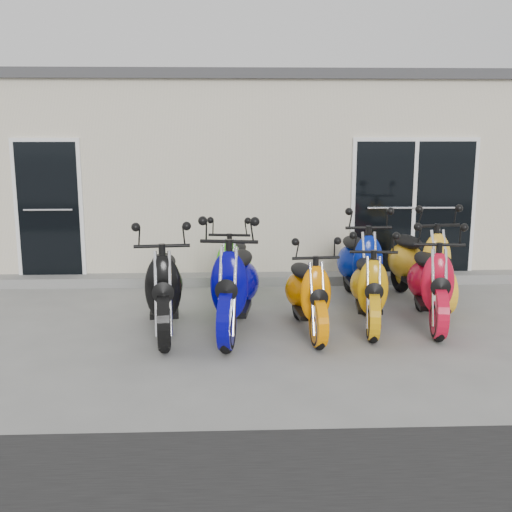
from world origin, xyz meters
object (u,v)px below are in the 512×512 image
(scooter_front_black, at_px, (163,276))
(scooter_back_yellow, at_px, (420,252))
(scooter_front_blue, at_px, (235,273))
(scooter_front_orange_a, at_px, (308,283))
(scooter_back_blue, at_px, (360,254))
(scooter_back_green, at_px, (233,258))
(scooter_front_orange_b, at_px, (369,277))
(scooter_front_red, at_px, (431,272))

(scooter_front_black, height_order, scooter_back_yellow, scooter_back_yellow)
(scooter_front_blue, bearing_deg, scooter_front_orange_a, 5.62)
(scooter_back_yellow, bearing_deg, scooter_back_blue, 169.48)
(scooter_front_black, bearing_deg, scooter_back_yellow, 13.97)
(scooter_back_green, xyz_separation_m, scooter_back_yellow, (2.64, -0.12, 0.09))
(scooter_front_black, height_order, scooter_front_orange_b, scooter_front_black)
(scooter_back_green, bearing_deg, scooter_front_black, -115.04)
(scooter_back_blue, bearing_deg, scooter_front_black, -156.32)
(scooter_front_orange_b, height_order, scooter_back_green, scooter_back_green)
(scooter_back_yellow, bearing_deg, scooter_front_red, -107.93)
(scooter_front_orange_b, xyz_separation_m, scooter_back_blue, (0.10, 1.08, 0.07))
(scooter_back_blue, bearing_deg, scooter_front_orange_a, -126.07)
(scooter_front_orange_b, bearing_deg, scooter_front_blue, -167.31)
(scooter_front_blue, xyz_separation_m, scooter_front_orange_a, (0.89, -0.04, -0.13))
(scooter_back_blue, bearing_deg, scooter_back_green, 175.63)
(scooter_back_yellow, bearing_deg, scooter_front_orange_b, -140.99)
(scooter_front_black, xyz_separation_m, scooter_front_orange_a, (1.75, -0.05, -0.09))
(scooter_front_blue, bearing_deg, scooter_back_yellow, 33.16)
(scooter_front_black, xyz_separation_m, scooter_front_blue, (0.86, -0.02, 0.03))
(scooter_front_black, height_order, scooter_back_blue, scooter_front_black)
(scooter_front_red, distance_m, scooter_back_yellow, 1.01)
(scooter_front_red, bearing_deg, scooter_back_green, 163.24)
(scooter_front_black, relative_size, scooter_front_red, 1.05)
(scooter_front_orange_b, xyz_separation_m, scooter_back_green, (-1.69, 1.17, 0.01))
(scooter_front_red, bearing_deg, scooter_back_blue, 131.70)
(scooter_front_orange_a, relative_size, scooter_back_yellow, 0.86)
(scooter_front_red, height_order, scooter_back_green, scooter_front_red)
(scooter_back_green, height_order, scooter_back_yellow, scooter_back_yellow)
(scooter_front_orange_a, distance_m, scooter_back_green, 1.65)
(scooter_front_black, relative_size, scooter_front_orange_b, 1.13)
(scooter_back_green, bearing_deg, scooter_front_blue, -81.90)
(scooter_front_black, distance_m, scooter_front_red, 3.34)
(scooter_back_blue, bearing_deg, scooter_front_blue, -146.26)
(scooter_front_black, height_order, scooter_front_orange_a, scooter_front_black)
(scooter_front_orange_a, bearing_deg, scooter_front_orange_b, 9.63)
(scooter_front_black, height_order, scooter_front_red, scooter_front_black)
(scooter_front_blue, relative_size, scooter_back_blue, 1.05)
(scooter_front_blue, distance_m, scooter_back_blue, 2.17)
(scooter_front_orange_b, bearing_deg, scooter_front_red, 10.95)
(scooter_front_blue, bearing_deg, scooter_front_orange_b, 13.99)
(scooter_front_orange_b, distance_m, scooter_front_red, 0.80)
(scooter_front_orange_b, height_order, scooter_back_yellow, scooter_back_yellow)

